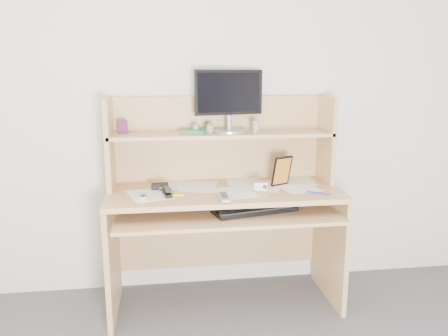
{
  "coord_description": "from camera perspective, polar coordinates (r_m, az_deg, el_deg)",
  "views": [
    {
      "loc": [
        -0.36,
        -1.06,
        1.43
      ],
      "look_at": [
        -0.01,
        1.43,
        0.9
      ],
      "focal_mm": 35.0,
      "sensor_mm": 36.0,
      "label": 1
    }
  ],
  "objects": [
    {
      "name": "stapler",
      "position": [
        2.54,
        -7.47,
        -2.99
      ],
      "size": [
        0.06,
        0.15,
        0.04
      ],
      "primitive_type": "cube",
      "rotation": [
        0.0,
        0.0,
        0.17
      ],
      "color": "black",
      "rests_on": "paper_clutter"
    },
    {
      "name": "game_case",
      "position": [
        2.73,
        7.57,
        -0.38
      ],
      "size": [
        0.13,
        0.07,
        0.19
      ],
      "primitive_type": "cube",
      "rotation": [
        0.0,
        0.0,
        0.47
      ],
      "color": "black",
      "rests_on": "paper_clutter"
    },
    {
      "name": "paper_clutter",
      "position": [
        2.65,
        0.09,
        -2.8
      ],
      "size": [
        1.32,
        0.54,
        0.01
      ],
      "primitive_type": "cube",
      "color": "white",
      "rests_on": "desk"
    },
    {
      "name": "chip_stack_b",
      "position": [
        2.76,
        -1.89,
        5.35
      ],
      "size": [
        0.05,
        0.05,
        0.06
      ],
      "primitive_type": "cylinder",
      "rotation": [
        0.0,
        0.0,
        -0.38
      ],
      "color": "silver",
      "rests_on": "desk"
    },
    {
      "name": "digital_camera",
      "position": [
        2.63,
        4.82,
        -2.39
      ],
      "size": [
        0.08,
        0.04,
        0.05
      ],
      "primitive_type": "cube",
      "rotation": [
        0.0,
        0.0,
        -0.16
      ],
      "color": "#A7A6A9",
      "rests_on": "paper_clutter"
    },
    {
      "name": "chip_stack_c",
      "position": [
        2.7,
        -1.85,
        5.14
      ],
      "size": [
        0.05,
        0.05,
        0.05
      ],
      "primitive_type": "cylinder",
      "rotation": [
        0.0,
        0.0,
        -0.17
      ],
      "color": "black",
      "rests_on": "desk"
    },
    {
      "name": "card_box",
      "position": [
        2.75,
        -13.1,
        5.25
      ],
      "size": [
        0.06,
        0.03,
        0.08
      ],
      "primitive_type": "cube",
      "rotation": [
        0.0,
        0.0,
        -0.29
      ],
      "color": "maroon",
      "rests_on": "desk"
    },
    {
      "name": "chip_stack_a",
      "position": [
        2.72,
        -3.69,
        5.14
      ],
      "size": [
        0.05,
        0.05,
        0.05
      ],
      "primitive_type": "cylinder",
      "rotation": [
        0.0,
        0.0,
        0.22
      ],
      "color": "black",
      "rests_on": "desk"
    },
    {
      "name": "keyboard",
      "position": [
        2.56,
        4.03,
        -5.37
      ],
      "size": [
        0.52,
        0.29,
        0.03
      ],
      "rotation": [
        0.0,
        0.0,
        0.25
      ],
      "color": "black",
      "rests_on": "desk"
    },
    {
      "name": "wallet",
      "position": [
        2.7,
        -8.37,
        -2.32
      ],
      "size": [
        0.1,
        0.08,
        0.03
      ],
      "primitive_type": "cube",
      "rotation": [
        0.0,
        0.0,
        -0.01
      ],
      "color": "black",
      "rests_on": "paper_clutter"
    },
    {
      "name": "desk",
      "position": [
        2.74,
        -0.14,
        -3.55
      ],
      "size": [
        1.4,
        0.7,
        1.3
      ],
      "color": "tan",
      "rests_on": "floor"
    },
    {
      "name": "tv_remote",
      "position": [
        2.44,
        -0.0,
        -3.84
      ],
      "size": [
        0.05,
        0.17,
        0.02
      ],
      "primitive_type": "cube",
      "rotation": [
        0.0,
        0.0,
        -0.0
      ],
      "color": "#A6A5A0",
      "rests_on": "paper_clutter"
    },
    {
      "name": "sticky_note_pad",
      "position": [
        2.56,
        -5.91,
        -3.38
      ],
      "size": [
        0.08,
        0.08,
        0.01
      ],
      "primitive_type": "cube",
      "rotation": [
        0.0,
        0.0,
        -0.23
      ],
      "color": "#F2FF43",
      "rests_on": "desk"
    },
    {
      "name": "blue_pen",
      "position": [
        2.6,
        12.22,
        -3.21
      ],
      "size": [
        0.12,
        0.1,
        0.01
      ],
      "primitive_type": "cylinder",
      "rotation": [
        1.57,
        0.0,
        0.88
      ],
      "color": "#1920C0",
      "rests_on": "paper_clutter"
    },
    {
      "name": "chip_stack_d",
      "position": [
        2.72,
        4.18,
        5.4
      ],
      "size": [
        0.04,
        0.04,
        0.08
      ],
      "primitive_type": "cylinder",
      "rotation": [
        0.0,
        0.0,
        0.02
      ],
      "color": "silver",
      "rests_on": "desk"
    },
    {
      "name": "monitor",
      "position": [
        2.76,
        0.65,
        9.0
      ],
      "size": [
        0.44,
        0.22,
        0.38
      ],
      "rotation": [
        0.0,
        0.0,
        0.22
      ],
      "color": "#AEAEB3",
      "rests_on": "desk"
    },
    {
      "name": "flip_phone",
      "position": [
        2.5,
        -10.49,
        -3.65
      ],
      "size": [
        0.04,
        0.08,
        0.02
      ],
      "primitive_type": "cube",
      "rotation": [
        0.0,
        0.0,
        -0.02
      ],
      "color": "#B6B7B9",
      "rests_on": "paper_clutter"
    },
    {
      "name": "shelf_book",
      "position": [
        2.74,
        -3.52,
        4.87
      ],
      "size": [
        0.22,
        0.24,
        0.02
      ],
      "primitive_type": "cube",
      "rotation": [
        0.0,
        0.0,
        -0.43
      ],
      "color": "#30794B",
      "rests_on": "desk"
    },
    {
      "name": "back_wall",
      "position": [
        2.89,
        -0.8,
        8.42
      ],
      "size": [
        3.6,
        0.04,
        2.5
      ],
      "primitive_type": "cube",
      "color": "silver",
      "rests_on": "floor"
    }
  ]
}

